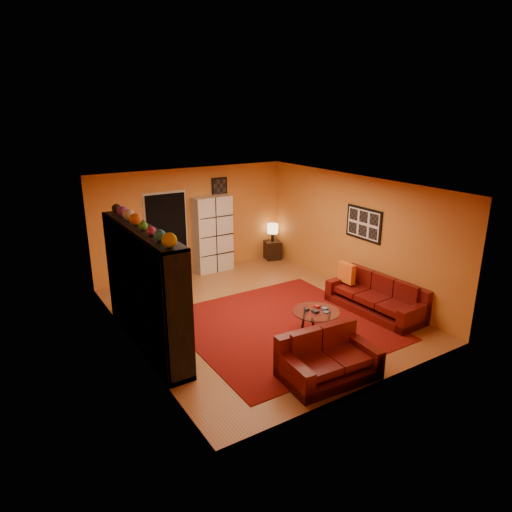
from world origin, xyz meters
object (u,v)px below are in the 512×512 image
table_lamp (273,229)px  coffee_table (316,314)px  entertainment_unit (144,288)px  sofa (378,298)px  tv (147,289)px  side_table (272,250)px  bowl_chair (169,300)px  loveseat (326,358)px  storage_cabinet (213,234)px

table_lamp → coffee_table: bearing=-113.7°
entertainment_unit → sofa: 4.63m
tv → coffee_table: 3.03m
tv → sofa: 4.58m
coffee_table → side_table: side_table is taller
coffee_table → table_lamp: bearing=66.3°
coffee_table → side_table: size_ratio=1.72×
side_table → sofa: bearing=-91.1°
entertainment_unit → bowl_chair: (0.76, 0.92, -0.73)m
sofa → loveseat: (-2.42, -1.24, -0.00)m
side_table → table_lamp: (0.00, 0.00, 0.59)m
tv → side_table: 5.27m
storage_cabinet → side_table: storage_cabinet is taller
loveseat → coffee_table: bearing=-29.0°
sofa → loveseat: size_ratio=1.37×
coffee_table → side_table: 4.38m
entertainment_unit → tv: entertainment_unit is taller
tv → bowl_chair: tv is taller
entertainment_unit → bowl_chair: 1.40m
tv → sofa: tv is taller
entertainment_unit → side_table: 5.32m
entertainment_unit → loveseat: (1.99, -2.42, -0.76)m
sofa → bowl_chair: (-3.65, 2.10, 0.03)m
table_lamp → loveseat: bearing=-115.8°
sofa → table_lamp: size_ratio=4.32×
loveseat → table_lamp: 5.77m
entertainment_unit → side_table: (4.49, 2.75, -0.80)m
loveseat → table_lamp: table_lamp is taller
sofa → table_lamp: 3.97m
storage_cabinet → bowl_chair: (-1.95, -1.88, -0.63)m
sofa → coffee_table: size_ratio=2.41×
side_table → entertainment_unit: bearing=-148.5°
loveseat → side_table: size_ratio=3.03×
sofa → entertainment_unit: bearing=162.0°
coffee_table → table_lamp: size_ratio=1.79×
entertainment_unit → loveseat: 3.22m
table_lamp → sofa: bearing=-91.1°
storage_cabinet → entertainment_unit: bearing=-135.4°
sofa → side_table: bearing=85.8°
loveseat → bowl_chair: size_ratio=2.09×
sofa → side_table: (0.08, 3.93, -0.04)m
storage_cabinet → table_lamp: (1.78, -0.05, -0.11)m
table_lamp → entertainment_unit: bearing=-148.5°
coffee_table → storage_cabinet: bearing=90.3°
sofa → side_table: size_ratio=4.15×
loveseat → side_table: bearing=-22.1°
loveseat → table_lamp: (2.50, 5.17, 0.55)m
tv → coffee_table: size_ratio=1.18×
sofa → table_lamp: table_lamp is taller
entertainment_unit → coffee_table: size_ratio=3.48×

